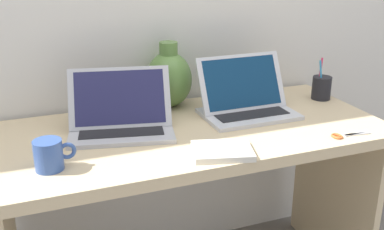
{
  "coord_description": "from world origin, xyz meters",
  "views": [
    {
      "loc": [
        -0.55,
        -1.44,
        1.35
      ],
      "look_at": [
        0.0,
        0.0,
        0.78
      ],
      "focal_mm": 43.23,
      "sensor_mm": 36.0,
      "label": 1
    }
  ],
  "objects_px": {
    "notebook_stack": "(222,151)",
    "coffee_mug": "(49,155)",
    "laptop_right": "(245,99)",
    "laptop_left": "(121,116)",
    "scissors": "(344,135)",
    "pen_cup": "(321,87)",
    "green_vase": "(169,78)"
  },
  "relations": [
    {
      "from": "notebook_stack",
      "to": "coffee_mug",
      "type": "xyz_separation_m",
      "value": [
        -0.51,
        0.08,
        0.04
      ]
    },
    {
      "from": "laptop_right",
      "to": "coffee_mug",
      "type": "relative_size",
      "value": 2.89
    },
    {
      "from": "laptop_left",
      "to": "coffee_mug",
      "type": "relative_size",
      "value": 3.27
    },
    {
      "from": "notebook_stack",
      "to": "scissors",
      "type": "distance_m",
      "value": 0.45
    },
    {
      "from": "pen_cup",
      "to": "laptop_left",
      "type": "bearing_deg",
      "value": -176.7
    },
    {
      "from": "laptop_left",
      "to": "laptop_right",
      "type": "xyz_separation_m",
      "value": [
        0.49,
        0.0,
        0.0
      ]
    },
    {
      "from": "coffee_mug",
      "to": "scissors",
      "type": "distance_m",
      "value": 0.97
    },
    {
      "from": "laptop_left",
      "to": "laptop_right",
      "type": "bearing_deg",
      "value": 0.27
    },
    {
      "from": "laptop_left",
      "to": "notebook_stack",
      "type": "bearing_deg",
      "value": -50.0
    },
    {
      "from": "laptop_right",
      "to": "pen_cup",
      "type": "height_order",
      "value": "laptop_right"
    },
    {
      "from": "coffee_mug",
      "to": "scissors",
      "type": "xyz_separation_m",
      "value": [
        0.96,
        -0.1,
        -0.04
      ]
    },
    {
      "from": "green_vase",
      "to": "scissors",
      "type": "height_order",
      "value": "green_vase"
    },
    {
      "from": "laptop_left",
      "to": "scissors",
      "type": "height_order",
      "value": "laptop_left"
    },
    {
      "from": "green_vase",
      "to": "scissors",
      "type": "relative_size",
      "value": 1.78
    },
    {
      "from": "laptop_left",
      "to": "notebook_stack",
      "type": "relative_size",
      "value": 2.15
    },
    {
      "from": "laptop_right",
      "to": "notebook_stack",
      "type": "bearing_deg",
      "value": -127.57
    },
    {
      "from": "green_vase",
      "to": "notebook_stack",
      "type": "height_order",
      "value": "green_vase"
    },
    {
      "from": "pen_cup",
      "to": "scissors",
      "type": "height_order",
      "value": "pen_cup"
    },
    {
      "from": "scissors",
      "to": "notebook_stack",
      "type": "bearing_deg",
      "value": 177.4
    },
    {
      "from": "coffee_mug",
      "to": "scissors",
      "type": "relative_size",
      "value": 0.82
    },
    {
      "from": "notebook_stack",
      "to": "coffee_mug",
      "type": "distance_m",
      "value": 0.52
    },
    {
      "from": "laptop_left",
      "to": "scissors",
      "type": "distance_m",
      "value": 0.78
    },
    {
      "from": "laptop_left",
      "to": "green_vase",
      "type": "distance_m",
      "value": 0.31
    },
    {
      "from": "laptop_right",
      "to": "notebook_stack",
      "type": "height_order",
      "value": "laptop_right"
    },
    {
      "from": "laptop_left",
      "to": "scissors",
      "type": "relative_size",
      "value": 2.7
    },
    {
      "from": "laptop_right",
      "to": "green_vase",
      "type": "xyz_separation_m",
      "value": [
        -0.25,
        0.19,
        0.06
      ]
    },
    {
      "from": "laptop_left",
      "to": "green_vase",
      "type": "xyz_separation_m",
      "value": [
        0.24,
        0.19,
        0.06
      ]
    },
    {
      "from": "scissors",
      "to": "pen_cup",
      "type": "bearing_deg",
      "value": 65.68
    },
    {
      "from": "laptop_left",
      "to": "notebook_stack",
      "type": "xyz_separation_m",
      "value": [
        0.25,
        -0.3,
        -0.05
      ]
    },
    {
      "from": "laptop_left",
      "to": "green_vase",
      "type": "relative_size",
      "value": 1.52
    },
    {
      "from": "green_vase",
      "to": "notebook_stack",
      "type": "distance_m",
      "value": 0.51
    },
    {
      "from": "notebook_stack",
      "to": "pen_cup",
      "type": "distance_m",
      "value": 0.71
    }
  ]
}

